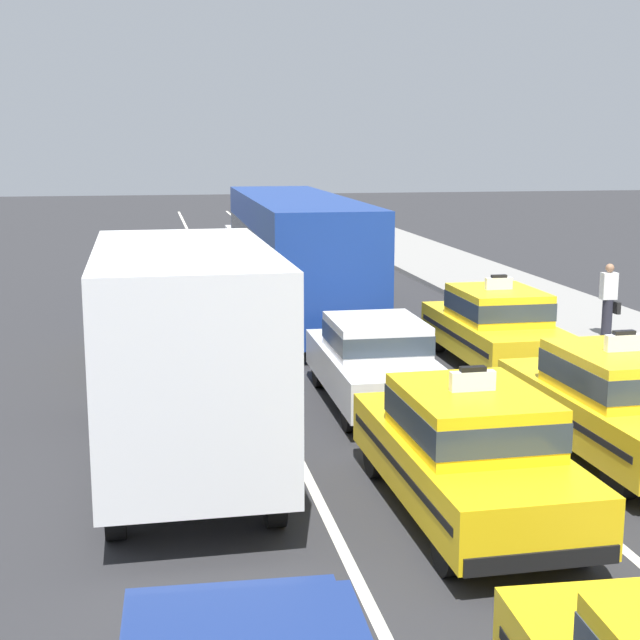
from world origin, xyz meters
name	(u,v)px	position (x,y,z in m)	size (l,w,h in m)	color
lane_stripe_left_center	(236,329)	(-1.60, 20.00, 0.00)	(0.14, 80.00, 0.01)	silver
lane_stripe_center_right	(360,325)	(1.60, 20.00, 0.00)	(0.14, 80.00, 0.01)	silver
box_truck_left_second	(183,346)	(-3.26, 10.22, 1.78)	(2.35, 6.98, 3.27)	black
taxi_left_third	(169,319)	(-3.31, 17.05, 0.88)	(1.84, 4.57, 1.96)	black
taxi_center_second	(467,449)	(0.13, 7.72, 0.88)	(1.89, 4.59, 1.96)	black
sedan_center_third	(375,359)	(0.19, 12.75, 0.85)	(1.80, 4.31, 1.58)	black
bus_center_fourth	(295,249)	(0.14, 21.38, 1.82)	(2.63, 11.22, 3.22)	black
sedan_center_fifth	(248,247)	(-0.09, 30.82, 0.85)	(1.83, 4.33, 1.58)	black
taxi_right_second	(616,401)	(3.02, 9.38, 0.88)	(1.92, 4.60, 1.96)	black
taxi_right_third	(495,326)	(3.34, 15.08, 0.88)	(1.83, 4.56, 1.96)	black
pedestrian_by_storefront	(608,300)	(6.83, 16.93, 1.00)	(0.47, 0.24, 1.70)	#23232D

